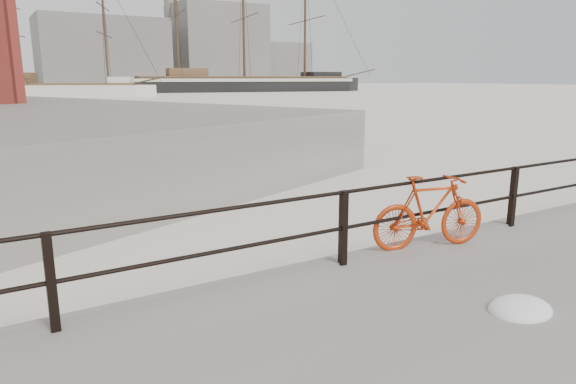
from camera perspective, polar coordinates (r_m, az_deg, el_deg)
bicycle at (r=7.61m, az=15.48°, el=-2.14°), size 1.80×0.68×1.08m
barque_black at (r=105.71m, az=-4.82°, el=11.05°), size 59.99×28.90×32.73m
schooner_mid at (r=84.46m, az=-23.60°, el=9.69°), size 31.01×21.95×20.57m
industrial_west at (r=148.65m, az=-19.85°, el=14.28°), size 32.00×18.00×18.00m
industrial_mid at (r=164.35m, az=-7.85°, el=15.70°), size 26.00×20.00×24.00m
industrial_east at (r=178.98m, az=-1.50°, el=13.95°), size 20.00×16.00×14.00m
smokestack at (r=165.16m, az=-13.07°, el=18.97°), size 2.80×2.80×44.00m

